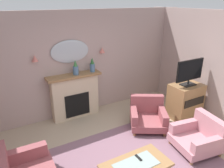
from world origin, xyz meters
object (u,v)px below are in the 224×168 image
object	(u,v)px
wall_mirror	(70,51)
wall_sconce_right	(102,50)
mantel_vase_left	(92,66)
armchair_near_fireplace	(148,115)
tv_cabinet	(185,101)
coffee_table	(136,167)
fireplace	(75,96)
armchair_in_corner	(199,136)
tv_remote	(138,158)
tv_flatscreen	(190,72)
mantel_vase_right	(76,68)
wall_sconce_left	(35,58)

from	to	relation	value
wall_mirror	wall_sconce_right	size ratio (longest dim) A/B	6.86
mantel_vase_left	armchair_near_fireplace	world-z (taller)	mantel_vase_left
tv_cabinet	coffee_table	bearing A→B (deg)	-153.32
fireplace	armchair_in_corner	bearing A→B (deg)	-56.55
wall_mirror	tv_remote	world-z (taller)	wall_mirror
fireplace	tv_remote	bearing A→B (deg)	-87.44
armchair_near_fireplace	tv_flatscreen	size ratio (longest dim) A/B	1.33
armchair_in_corner	fireplace	bearing A→B (deg)	123.45
wall_mirror	coffee_table	xyz separation A→B (m)	(0.00, -2.81, -1.33)
mantel_vase_right	armchair_near_fireplace	xyz separation A→B (m)	(1.27, -1.29, -1.01)
mantel_vase_left	tv_flatscreen	bearing A→B (deg)	-36.45
wall_sconce_right	armchair_near_fireplace	bearing A→B (deg)	-71.63
fireplace	mantel_vase_right	size ratio (longest dim) A/B	3.64
coffee_table	tv_remote	xyz separation A→B (m)	(0.11, 0.09, 0.07)
fireplace	wall_mirror	xyz separation A→B (m)	(-0.00, 0.14, 1.14)
wall_mirror	armchair_in_corner	xyz separation A→B (m)	(1.68, -2.68, -1.40)
fireplace	coffee_table	size ratio (longest dim) A/B	1.24
fireplace	tv_remote	distance (m)	2.58
wall_sconce_left	armchair_near_fireplace	bearing A→B (deg)	-33.10
wall_mirror	mantel_vase_left	bearing A→B (deg)	-18.78
mantel_vase_right	tv_cabinet	xyz separation A→B (m)	(2.39, -1.41, -0.87)
tv_remote	wall_sconce_right	bearing A→B (deg)	74.59
wall_sconce_left	wall_mirror	bearing A→B (deg)	3.37
mantel_vase_right	tv_remote	bearing A→B (deg)	-88.54
mantel_vase_left	wall_mirror	bearing A→B (deg)	161.22
coffee_table	armchair_near_fireplace	size ratio (longest dim) A/B	0.99
mantel_vase_right	armchair_in_corner	bearing A→B (deg)	-57.05
wall_sconce_left	armchair_in_corner	size ratio (longest dim) A/B	0.15
armchair_in_corner	wall_sconce_right	bearing A→B (deg)	107.46
fireplace	wall_mirror	size ratio (longest dim) A/B	1.42
tv_remote	coffee_table	bearing A→B (deg)	-140.97
wall_mirror	armchair_near_fireplace	world-z (taller)	wall_mirror
wall_mirror	armchair_near_fireplace	size ratio (longest dim) A/B	0.86
wall_mirror	coffee_table	bearing A→B (deg)	-89.95
coffee_table	tv_flatscreen	xyz separation A→B (m)	(2.44, 1.20, 0.86)
wall_mirror	fireplace	bearing A→B (deg)	-90.00
wall_sconce_left	tv_remote	world-z (taller)	wall_sconce_left
fireplace	wall_sconce_right	bearing A→B (deg)	6.16
mantel_vase_right	tv_remote	world-z (taller)	mantel_vase_right
armchair_in_corner	tv_cabinet	distance (m)	1.35
armchair_near_fireplace	tv_cabinet	distance (m)	1.14
mantel_vase_right	armchair_near_fireplace	world-z (taller)	mantel_vase_right
fireplace	coffee_table	xyz separation A→B (m)	(0.00, -2.67, -0.19)
mantel_vase_left	wall_sconce_right	size ratio (longest dim) A/B	2.65
mantel_vase_right	coffee_table	size ratio (longest dim) A/B	0.34
coffee_table	armchair_near_fireplace	distance (m)	1.88
wall_sconce_right	wall_mirror	bearing A→B (deg)	176.63
wall_sconce_left	coffee_table	bearing A→B (deg)	-72.83
wall_sconce_left	tv_remote	distance (m)	3.08
wall_sconce_right	tv_cabinet	world-z (taller)	wall_sconce_right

